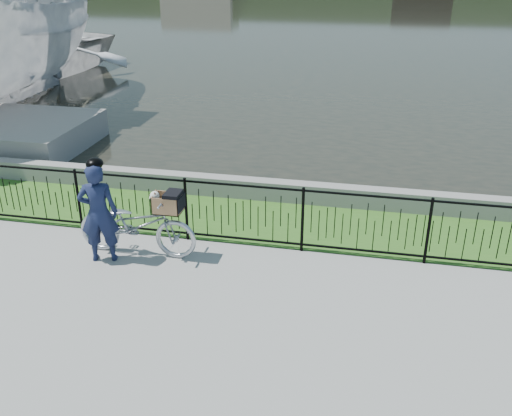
% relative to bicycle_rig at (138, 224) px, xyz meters
% --- Properties ---
extents(ground, '(120.00, 120.00, 0.00)m').
position_rel_bicycle_rig_xyz_m(ground, '(1.63, -0.97, -0.54)').
color(ground, gray).
rests_on(ground, ground).
extents(grass_strip, '(60.00, 2.00, 0.01)m').
position_rel_bicycle_rig_xyz_m(grass_strip, '(1.63, 1.63, -0.53)').
color(grass_strip, '#32601E').
rests_on(grass_strip, ground).
extents(water, '(120.00, 120.00, 0.00)m').
position_rel_bicycle_rig_xyz_m(water, '(1.63, 32.03, -0.54)').
color(water, black).
rests_on(water, ground).
extents(quay_wall, '(60.00, 0.30, 0.40)m').
position_rel_bicycle_rig_xyz_m(quay_wall, '(1.63, 2.63, -0.34)').
color(quay_wall, gray).
rests_on(quay_wall, ground).
extents(fence, '(14.00, 0.06, 1.15)m').
position_rel_bicycle_rig_xyz_m(fence, '(1.63, 0.63, 0.04)').
color(fence, black).
rests_on(fence, ground).
extents(bicycle_rig, '(2.01, 0.70, 1.18)m').
position_rel_bicycle_rig_xyz_m(bicycle_rig, '(0.00, 0.00, 0.00)').
color(bicycle_rig, '#B0B4BD').
rests_on(bicycle_rig, ground).
extents(cyclist, '(0.70, 0.55, 1.74)m').
position_rel_bicycle_rig_xyz_m(cyclist, '(-0.50, -0.31, 0.32)').
color(cyclist, '#161D3D').
rests_on(cyclist, ground).
extents(boat_near, '(6.11, 11.51, 6.02)m').
position_rel_bicycle_rig_xyz_m(boat_near, '(-7.03, 7.20, 1.66)').
color(boat_near, silver).
rests_on(boat_near, water).
extents(boat_far, '(9.03, 10.86, 1.94)m').
position_rel_bicycle_rig_xyz_m(boat_far, '(-10.13, 11.61, 0.43)').
color(boat_far, silver).
rests_on(boat_far, water).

